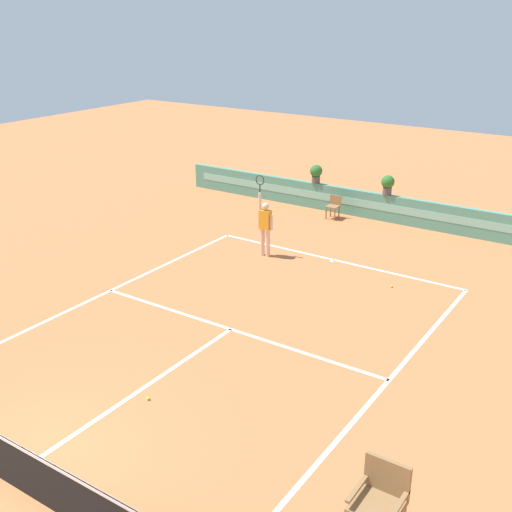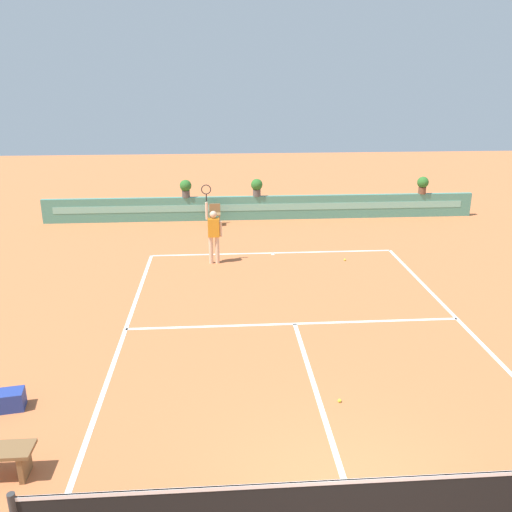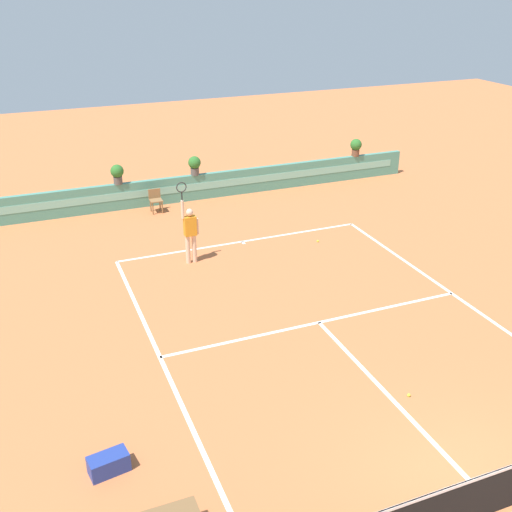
{
  "view_description": "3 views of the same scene",
  "coord_description": "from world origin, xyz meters",
  "px_view_note": "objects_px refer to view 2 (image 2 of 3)",
  "views": [
    {
      "loc": [
        8.15,
        -4.73,
        7.34
      ],
      "look_at": [
        -0.79,
        8.7,
        1.0
      ],
      "focal_mm": 44.61,
      "sensor_mm": 36.0,
      "label": 1
    },
    {
      "loc": [
        -1.8,
        -5.41,
        5.84
      ],
      "look_at": [
        -0.79,
        8.7,
        1.0
      ],
      "focal_mm": 37.54,
      "sensor_mm": 36.0,
      "label": 2
    },
    {
      "loc": [
        -6.44,
        -5.3,
        8.07
      ],
      "look_at": [
        -0.79,
        8.7,
        1.0
      ],
      "focal_mm": 42.8,
      "sensor_mm": 36.0,
      "label": 3
    }
  ],
  "objects_px": {
    "tennis_ball_near_baseline": "(345,260)",
    "potted_plant_centre": "(257,186)",
    "tennis_player": "(214,232)",
    "potted_plant_far_right": "(423,184)",
    "tennis_ball_mid_court": "(340,401)",
    "potted_plant_left": "(186,187)",
    "ball_kid_chair": "(215,213)",
    "gear_bag": "(4,401)"
  },
  "relations": [
    {
      "from": "ball_kid_chair",
      "to": "tennis_ball_near_baseline",
      "type": "relative_size",
      "value": 12.5
    },
    {
      "from": "tennis_ball_near_baseline",
      "to": "potted_plant_centre",
      "type": "bearing_deg",
      "value": 114.72
    },
    {
      "from": "gear_bag",
      "to": "potted_plant_centre",
      "type": "bearing_deg",
      "value": 66.95
    },
    {
      "from": "potted_plant_centre",
      "to": "potted_plant_left",
      "type": "bearing_deg",
      "value": 180.0
    },
    {
      "from": "potted_plant_left",
      "to": "gear_bag",
      "type": "bearing_deg",
      "value": -101.44
    },
    {
      "from": "ball_kid_chair",
      "to": "potted_plant_far_right",
      "type": "bearing_deg",
      "value": 4.76
    },
    {
      "from": "tennis_player",
      "to": "tennis_ball_near_baseline",
      "type": "distance_m",
      "value": 4.41
    },
    {
      "from": "gear_bag",
      "to": "potted_plant_far_right",
      "type": "xyz_separation_m",
      "value": [
        12.62,
        13.12,
        1.23
      ]
    },
    {
      "from": "ball_kid_chair",
      "to": "tennis_ball_mid_court",
      "type": "distance_m",
      "value": 12.83
    },
    {
      "from": "tennis_ball_mid_court",
      "to": "potted_plant_left",
      "type": "height_order",
      "value": "potted_plant_left"
    },
    {
      "from": "tennis_ball_mid_court",
      "to": "potted_plant_far_right",
      "type": "xyz_separation_m",
      "value": [
        6.45,
        13.34,
        1.38
      ]
    },
    {
      "from": "ball_kid_chair",
      "to": "potted_plant_left",
      "type": "bearing_deg",
      "value": 148.11
    },
    {
      "from": "tennis_ball_mid_court",
      "to": "potted_plant_far_right",
      "type": "height_order",
      "value": "potted_plant_far_right"
    },
    {
      "from": "potted_plant_left",
      "to": "ball_kid_chair",
      "type": "bearing_deg",
      "value": -31.89
    },
    {
      "from": "tennis_player",
      "to": "potted_plant_far_right",
      "type": "xyz_separation_m",
      "value": [
        8.82,
        5.38,
        0.36
      ]
    },
    {
      "from": "tennis_player",
      "to": "potted_plant_left",
      "type": "relative_size",
      "value": 3.57
    },
    {
      "from": "tennis_ball_near_baseline",
      "to": "tennis_ball_mid_court",
      "type": "xyz_separation_m",
      "value": [
        -1.92,
        -7.88,
        0.0
      ]
    },
    {
      "from": "potted_plant_left",
      "to": "tennis_ball_near_baseline",
      "type": "bearing_deg",
      "value": -45.09
    },
    {
      "from": "gear_bag",
      "to": "tennis_ball_near_baseline",
      "type": "bearing_deg",
      "value": 43.45
    },
    {
      "from": "ball_kid_chair",
      "to": "potted_plant_far_right",
      "type": "relative_size",
      "value": 1.17
    },
    {
      "from": "ball_kid_chair",
      "to": "tennis_player",
      "type": "height_order",
      "value": "tennis_player"
    },
    {
      "from": "tennis_player",
      "to": "tennis_ball_mid_court",
      "type": "xyz_separation_m",
      "value": [
        2.36,
        -7.96,
        -1.02
      ]
    },
    {
      "from": "tennis_ball_near_baseline",
      "to": "tennis_ball_mid_court",
      "type": "distance_m",
      "value": 8.11
    },
    {
      "from": "ball_kid_chair",
      "to": "gear_bag",
      "type": "relative_size",
      "value": 1.21
    },
    {
      "from": "potted_plant_left",
      "to": "potted_plant_centre",
      "type": "xyz_separation_m",
      "value": [
        2.93,
        0.0,
        0.0
      ]
    },
    {
      "from": "tennis_player",
      "to": "potted_plant_far_right",
      "type": "relative_size",
      "value": 3.57
    },
    {
      "from": "ball_kid_chair",
      "to": "tennis_ball_mid_court",
      "type": "height_order",
      "value": "ball_kid_chair"
    },
    {
      "from": "tennis_player",
      "to": "potted_plant_centre",
      "type": "relative_size",
      "value": 3.57
    },
    {
      "from": "ball_kid_chair",
      "to": "potted_plant_centre",
      "type": "bearing_deg",
      "value": 22.69
    },
    {
      "from": "tennis_player",
      "to": "tennis_ball_mid_court",
      "type": "bearing_deg",
      "value": -73.45
    },
    {
      "from": "gear_bag",
      "to": "potted_plant_left",
      "type": "relative_size",
      "value": 0.97
    },
    {
      "from": "tennis_ball_mid_court",
      "to": "potted_plant_centre",
      "type": "relative_size",
      "value": 0.09
    },
    {
      "from": "potted_plant_far_right",
      "to": "tennis_ball_near_baseline",
      "type": "bearing_deg",
      "value": -129.71
    },
    {
      "from": "tennis_ball_near_baseline",
      "to": "tennis_ball_mid_court",
      "type": "bearing_deg",
      "value": -103.71
    },
    {
      "from": "tennis_ball_near_baseline",
      "to": "tennis_player",
      "type": "bearing_deg",
      "value": 179.01
    },
    {
      "from": "ball_kid_chair",
      "to": "tennis_player",
      "type": "distance_m",
      "value": 4.68
    },
    {
      "from": "tennis_ball_near_baseline",
      "to": "ball_kid_chair",
      "type": "bearing_deg",
      "value": 132.06
    },
    {
      "from": "potted_plant_left",
      "to": "tennis_player",
      "type": "bearing_deg",
      "value": -77.92
    },
    {
      "from": "gear_bag",
      "to": "potted_plant_centre",
      "type": "xyz_separation_m",
      "value": [
        5.58,
        13.12,
        1.23
      ]
    },
    {
      "from": "tennis_ball_near_baseline",
      "to": "potted_plant_left",
      "type": "distance_m",
      "value": 7.82
    },
    {
      "from": "tennis_ball_mid_court",
      "to": "potted_plant_centre",
      "type": "xyz_separation_m",
      "value": [
        -0.59,
        13.34,
        1.38
      ]
    },
    {
      "from": "gear_bag",
      "to": "potted_plant_far_right",
      "type": "relative_size",
      "value": 0.97
    }
  ]
}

